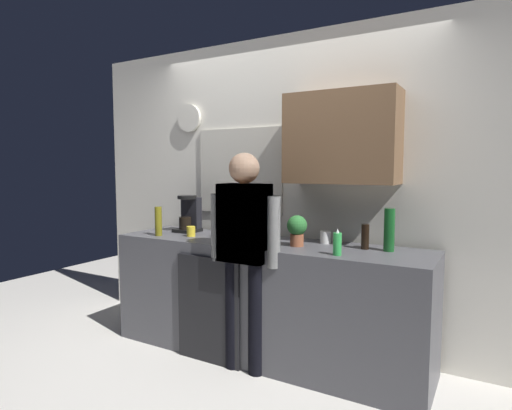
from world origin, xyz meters
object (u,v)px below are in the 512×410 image
person_guest (244,244)px  bottle_amber_beer (226,225)px  cup_yellow_cup (191,231)px  potted_plant (297,228)px  bottle_olive_oil (158,221)px  coffee_maker (189,215)px  person_at_sink (244,244)px  bottle_green_wine (389,230)px  bottle_dark_sauce (365,237)px  cup_white_mug (326,237)px  dish_soap (337,244)px

person_guest → bottle_amber_beer: bearing=-17.8°
cup_yellow_cup → potted_plant: size_ratio=0.37×
bottle_olive_oil → potted_plant: bottle_olive_oil is taller
coffee_maker → person_at_sink: 0.96m
coffee_maker → bottle_green_wine: size_ratio=1.10×
bottle_amber_beer → cup_yellow_cup: 0.33m
bottle_olive_oil → person_guest: 0.94m
bottle_amber_beer → person_at_sink: (0.35, -0.28, -0.08)m
potted_plant → person_at_sink: person_at_sink is taller
bottle_olive_oil → potted_plant: bearing=7.2°
person_guest → bottle_green_wine: bearing=-134.8°
bottle_dark_sauce → cup_yellow_cup: 1.44m
bottle_amber_beer → person_guest: size_ratio=0.14×
bottle_dark_sauce → cup_white_mug: size_ratio=1.89×
potted_plant → person_guest: (-0.29, -0.27, -0.10)m
bottle_olive_oil → cup_white_mug: size_ratio=2.63×
cup_yellow_cup → person_at_sink: bearing=-18.7°
bottle_olive_oil → cup_white_mug: (1.37, 0.36, -0.08)m
cup_yellow_cup → bottle_dark_sauce: bearing=7.0°
person_at_sink → person_guest: bearing=0.0°
bottle_green_wine → cup_yellow_cup: bottle_green_wine is taller
potted_plant → person_at_sink: size_ratio=0.14×
bottle_green_wine → dish_soap: bottle_green_wine is taller
bottle_olive_oil → bottle_amber_beer: bottle_olive_oil is taller
bottle_amber_beer → person_at_sink: bearing=-39.1°
coffee_maker → bottle_dark_sauce: coffee_maker is taller
bottle_dark_sauce → dish_soap: (-0.10, -0.30, -0.01)m
potted_plant → cup_yellow_cup: bearing=-177.5°
dish_soap → person_guest: person_guest is taller
cup_white_mug → cup_yellow_cup: 1.13m
person_guest → potted_plant: bearing=-116.1°
bottle_amber_beer → dish_soap: bearing=-10.2°
bottle_amber_beer → potted_plant: bearing=-1.3°
person_at_sink → coffee_maker: bearing=139.0°
coffee_maker → dish_soap: (1.51, -0.33, -0.07)m
dish_soap → person_guest: bearing=-171.3°
coffee_maker → bottle_olive_oil: size_ratio=1.32×
person_at_sink → bottle_olive_oil: bearing=158.8°
bottle_olive_oil → bottle_green_wine: bearing=9.0°
cup_yellow_cup → dish_soap: 1.34m
bottle_dark_sauce → potted_plant: potted_plant is taller
person_guest → dish_soap: bearing=-150.0°
person_at_sink → dish_soap: bearing=-5.4°
person_guest → bottle_dark_sauce: bearing=-131.0°
cup_white_mug → person_at_sink: bearing=-132.7°
bottle_amber_beer → cup_white_mug: (0.79, 0.19, -0.07)m
bottle_olive_oil → bottle_dark_sauce: size_ratio=1.39×
bottle_olive_oil → person_at_sink: (0.93, -0.12, -0.09)m
bottle_green_wine → cup_yellow_cup: 1.61m
bottle_amber_beer → bottle_dark_sauce: bearing=6.1°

